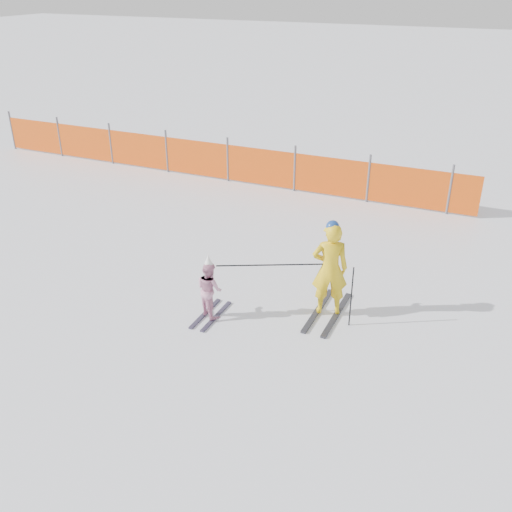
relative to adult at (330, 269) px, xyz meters
The scene contains 5 objects.
ground 1.70m from the adult, 147.22° to the right, with size 120.00×120.00×0.00m, color white.
adult is the anchor object (origin of this frame).
child 2.05m from the adult, 153.80° to the right, with size 0.61×1.03×1.18m.
ski_poles 0.53m from the adult, 137.83° to the right, with size 2.17×0.81×1.10m.
safety_fence 7.76m from the adult, 134.10° to the left, with size 14.75×0.06×1.25m.
Camera 1 is at (3.55, -7.41, 5.34)m, focal length 40.00 mm.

